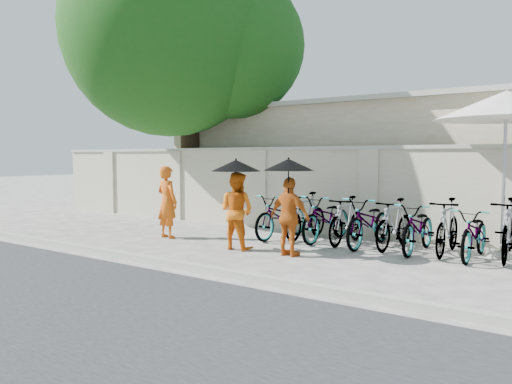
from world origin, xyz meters
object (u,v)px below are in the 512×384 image
Objects in this scene: monk_left at (167,202)px; patio_umbrella at (506,107)px; monk_center at (237,211)px; monk_right at (290,217)px.

patio_umbrella is at bearing -156.10° from monk_left.
patio_umbrella reaches higher than monk_center.
monk_right is 4.37m from patio_umbrella.
monk_center is 1.05× the size of monk_right.
patio_umbrella is (4.44, 2.19, 1.96)m from monk_center.
monk_left is at bearing -8.43° from monk_center.
monk_left is 3.36m from monk_right.
monk_left reaches higher than monk_center.
monk_right is at bearing -176.40° from monk_left.
monk_right is at bearing -145.58° from patio_umbrella.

